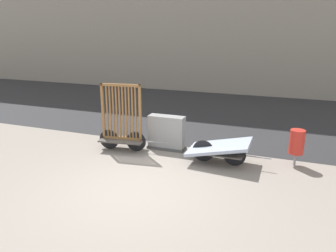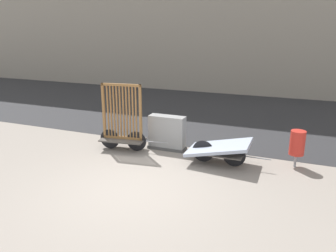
{
  "view_description": "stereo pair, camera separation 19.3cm",
  "coord_description": "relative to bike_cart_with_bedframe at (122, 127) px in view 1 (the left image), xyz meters",
  "views": [
    {
      "loc": [
        3.05,
        -5.94,
        3.43
      ],
      "look_at": [
        0.0,
        2.12,
        0.89
      ],
      "focal_mm": 35.0,
      "sensor_mm": 36.0,
      "label": 1
    },
    {
      "loc": [
        3.23,
        -5.87,
        3.43
      ],
      "look_at": [
        0.0,
        2.12,
        0.89
      ],
      "focal_mm": 35.0,
      "sensor_mm": 36.0,
      "label": 2
    }
  ],
  "objects": [
    {
      "name": "ground_plane",
      "position": [
        1.43,
        -2.12,
        -0.72
      ],
      "size": [
        60.0,
        60.0,
        0.0
      ],
      "primitive_type": "plane",
      "color": "gray"
    },
    {
      "name": "road_strip",
      "position": [
        1.43,
        5.4,
        -0.71
      ],
      "size": [
        56.0,
        8.97,
        0.01
      ],
      "color": "#2D2D30",
      "rests_on": "ground_plane"
    },
    {
      "name": "bike_cart_with_bedframe",
      "position": [
        0.0,
        0.0,
        0.0
      ],
      "size": [
        2.05,
        0.82,
        1.97
      ],
      "rotation": [
        0.0,
        0.0,
        0.14
      ],
      "color": "#4C4742",
      "rests_on": "ground_plane"
    },
    {
      "name": "bike_cart_with_mattress",
      "position": [
        2.87,
        -0.0,
        -0.3
      ],
      "size": [
        2.16,
        1.05,
        0.68
      ],
      "rotation": [
        0.0,
        0.0,
        -0.0
      ],
      "color": "#4C4742",
      "rests_on": "ground_plane"
    },
    {
      "name": "utility_cabinet",
      "position": [
        1.18,
        0.55,
        -0.25
      ],
      "size": [
        1.13,
        0.42,
        1.01
      ],
      "color": "#4C4C4C",
      "rests_on": "ground_plane"
    },
    {
      "name": "trash_bin",
      "position": [
        4.77,
        0.56,
        -0.07
      ],
      "size": [
        0.38,
        0.38,
        0.97
      ],
      "color": "gray",
      "rests_on": "ground_plane"
    }
  ]
}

